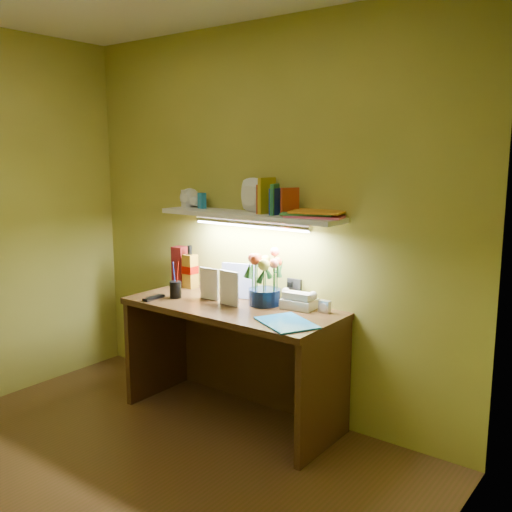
% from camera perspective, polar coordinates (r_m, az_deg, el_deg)
% --- Properties ---
extents(ground, '(3.00, 3.00, 0.00)m').
position_cam_1_polar(ground, '(3.14, -17.67, -22.78)').
color(ground, '#543B19').
rests_on(ground, ground).
extents(desk, '(1.40, 0.60, 0.75)m').
position_cam_1_polar(desk, '(3.70, -2.43, -10.54)').
color(desk, '#381C0F').
rests_on(desk, ground).
extents(flower_bouquet, '(0.27, 0.27, 0.35)m').
position_cam_1_polar(flower_bouquet, '(3.55, 0.87, -2.13)').
color(flower_bouquet, '#0A1838').
rests_on(flower_bouquet, desk).
extents(telephone, '(0.21, 0.17, 0.12)m').
position_cam_1_polar(telephone, '(3.50, 4.34, -4.30)').
color(telephone, '#F2EBCC').
rests_on(telephone, desk).
extents(desk_clock, '(0.07, 0.04, 0.07)m').
position_cam_1_polar(desk_clock, '(3.43, 6.88, -5.03)').
color(desk_clock, silver).
rests_on(desk_clock, desk).
extents(whisky_bottle, '(0.08, 0.08, 0.30)m').
position_cam_1_polar(whisky_bottle, '(4.03, -6.60, -1.07)').
color(whisky_bottle, '#A3731C').
rests_on(whisky_bottle, desk).
extents(whisky_box, '(0.10, 0.10, 0.28)m').
position_cam_1_polar(whisky_box, '(4.12, -7.60, -0.99)').
color(whisky_box, '#621211').
rests_on(whisky_box, desk).
extents(pen_cup, '(0.08, 0.08, 0.19)m').
position_cam_1_polar(pen_cup, '(3.77, -8.06, -2.78)').
color(pen_cup, black).
rests_on(pen_cup, desk).
extents(art_card, '(0.23, 0.11, 0.23)m').
position_cam_1_polar(art_card, '(3.74, -1.77, -2.48)').
color(art_card, white).
rests_on(art_card, desk).
extents(tv_remote, '(0.05, 0.17, 0.02)m').
position_cam_1_polar(tv_remote, '(3.78, -10.19, -4.14)').
color(tv_remote, black).
rests_on(tv_remote, desk).
extents(blue_folder, '(0.42, 0.38, 0.01)m').
position_cam_1_polar(blue_folder, '(3.20, 3.07, -6.69)').
color(blue_folder, '#1E85D5').
rests_on(blue_folder, desk).
extents(desk_book_a, '(0.16, 0.02, 0.21)m').
position_cam_1_polar(desk_book_a, '(3.75, -5.60, -2.62)').
color(desk_book_a, white).
rests_on(desk_book_a, desk).
extents(desk_book_b, '(0.16, 0.03, 0.22)m').
position_cam_1_polar(desk_book_b, '(3.61, -3.64, -3.03)').
color(desk_book_b, white).
rests_on(desk_book_b, desk).
extents(wall_shelf, '(1.31, 0.34, 0.25)m').
position_cam_1_polar(wall_shelf, '(3.62, -0.60, 4.64)').
color(wall_shelf, white).
rests_on(wall_shelf, ground).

